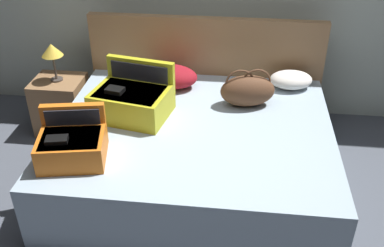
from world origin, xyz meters
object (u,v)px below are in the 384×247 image
(nightstand, at_px, (61,105))
(table_lamp, at_px, (52,52))
(pillow_center_head, at_px, (291,80))
(hard_case_medium, at_px, (72,144))
(pillow_near_headboard, at_px, (169,76))
(bed, at_px, (194,154))
(hard_case_large, at_px, (132,99))
(duffel_bag, at_px, (248,90))

(nightstand, relative_size, table_lamp, 1.48)
(nightstand, bearing_deg, pillow_center_head, 2.48)
(hard_case_medium, height_order, pillow_near_headboard, hard_case_medium)
(bed, distance_m, nightstand, 1.45)
(bed, height_order, hard_case_medium, hard_case_medium)
(pillow_near_headboard, relative_size, table_lamp, 1.41)
(bed, xyz_separation_m, pillow_center_head, (0.76, 0.72, 0.33))
(hard_case_medium, xyz_separation_m, nightstand, (-0.56, 1.12, -0.37))
(pillow_near_headboard, relative_size, nightstand, 0.95)
(hard_case_large, xyz_separation_m, duffel_bag, (0.88, 0.25, -0.00))
(bed, xyz_separation_m, hard_case_medium, (-0.75, -0.50, 0.37))
(table_lamp, bearing_deg, hard_case_medium, -63.67)
(hard_case_large, bearing_deg, pillow_near_headboard, 78.89)
(bed, distance_m, duffel_bag, 0.66)
(duffel_bag, bearing_deg, pillow_center_head, 43.65)
(pillow_center_head, bearing_deg, pillow_near_headboard, -174.46)
(duffel_bag, bearing_deg, bed, -136.81)
(hard_case_medium, bearing_deg, bed, 22.63)
(duffel_bag, xyz_separation_m, table_lamp, (-1.69, 0.26, 0.14))
(bed, height_order, table_lamp, table_lamp)
(hard_case_medium, bearing_deg, table_lamp, 105.40)
(bed, bearing_deg, duffel_bag, 43.19)
(hard_case_medium, relative_size, table_lamp, 1.42)
(bed, height_order, hard_case_large, hard_case_large)
(pillow_near_headboard, bearing_deg, nightstand, 179.37)
(nightstand, height_order, table_lamp, table_lamp)
(pillow_near_headboard, relative_size, pillow_center_head, 1.34)
(bed, bearing_deg, nightstand, 154.41)
(hard_case_medium, distance_m, pillow_near_headboard, 1.21)
(hard_case_medium, bearing_deg, hard_case_large, 55.76)
(duffel_bag, xyz_separation_m, nightstand, (-1.69, 0.26, -0.39))
(nightstand, bearing_deg, pillow_near_headboard, -0.63)
(hard_case_medium, height_order, pillow_center_head, hard_case_medium)
(nightstand, bearing_deg, table_lamp, 0.00)
(duffel_bag, distance_m, pillow_center_head, 0.52)
(hard_case_medium, relative_size, pillow_center_head, 1.35)
(hard_case_large, bearing_deg, hard_case_medium, -102.16)
(hard_case_medium, height_order, nightstand, hard_case_medium)
(bed, height_order, duffel_bag, duffel_bag)
(hard_case_medium, xyz_separation_m, pillow_near_headboard, (0.47, 1.11, -0.02))
(pillow_center_head, height_order, table_lamp, table_lamp)
(pillow_near_headboard, xyz_separation_m, nightstand, (-1.03, 0.01, -0.36))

